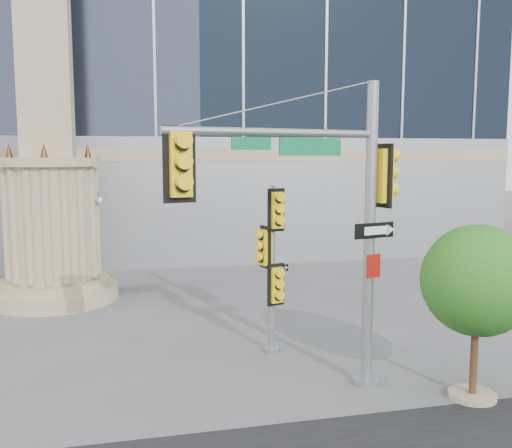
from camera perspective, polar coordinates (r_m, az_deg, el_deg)
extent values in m
plane|color=#545456|center=(13.67, 2.95, -15.40)|extent=(120.00, 120.00, 0.00)
cylinder|color=tan|center=(21.84, -19.45, -6.55)|extent=(4.40, 4.40, 0.50)
cylinder|color=tan|center=(21.75, -19.50, -5.52)|extent=(3.80, 3.80, 0.30)
cylinder|color=tan|center=(21.41, -19.73, 0.11)|extent=(3.00, 3.00, 4.00)
cylinder|color=tan|center=(21.27, -19.97, 5.87)|extent=(3.50, 3.50, 0.30)
cone|color=#472D14|center=(21.16, -16.49, 7.08)|extent=(0.24, 0.24, 0.50)
cone|color=#472D14|center=(21.46, -23.48, 6.79)|extent=(0.24, 0.24, 0.50)
cylinder|color=slate|center=(13.71, 10.95, -15.14)|extent=(0.63, 0.63, 0.14)
cylinder|color=slate|center=(12.85, 11.29, -1.30)|extent=(0.25, 0.25, 6.76)
cylinder|color=slate|center=(11.42, 2.05, 9.15)|extent=(4.64, 1.27, 0.16)
cube|color=#0D7141|center=(11.79, 5.48, 7.69)|extent=(1.43, 0.39, 0.36)
cube|color=yellow|center=(10.58, -7.69, 5.91)|extent=(0.68, 0.45, 1.41)
cube|color=yellow|center=(12.93, 12.53, 4.74)|extent=(0.45, 0.68, 1.41)
cube|color=black|center=(12.70, 11.74, -0.64)|extent=(1.02, 0.28, 0.34)
cube|color=maroon|center=(12.83, 11.66, -4.13)|extent=(0.36, 0.12, 0.52)
cylinder|color=slate|center=(15.50, 1.57, -12.43)|extent=(0.42, 0.42, 0.11)
cylinder|color=slate|center=(14.93, 1.60, -4.61)|extent=(0.16, 0.16, 4.41)
cube|color=yellow|center=(14.53, 2.01, 1.40)|extent=(0.54, 0.37, 1.10)
cube|color=yellow|center=(14.72, 0.96, -2.33)|extent=(0.37, 0.54, 1.10)
cube|color=yellow|center=(14.84, 1.98, -6.08)|extent=(0.54, 0.37, 1.10)
cube|color=black|center=(14.91, 2.33, -4.45)|extent=(0.53, 0.18, 0.18)
cylinder|color=tan|center=(13.61, 20.80, -15.71)|extent=(1.01, 1.01, 0.11)
cylinder|color=#382314|center=(13.28, 20.98, -11.90)|extent=(0.16, 0.16, 2.02)
sphere|color=#205313|center=(12.87, 21.29, -5.26)|extent=(2.35, 2.35, 2.35)
sphere|color=#205313|center=(13.45, 22.33, -6.26)|extent=(1.46, 1.46, 1.46)
sphere|color=#205313|center=(12.49, 20.46, -6.91)|extent=(1.23, 1.23, 1.23)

